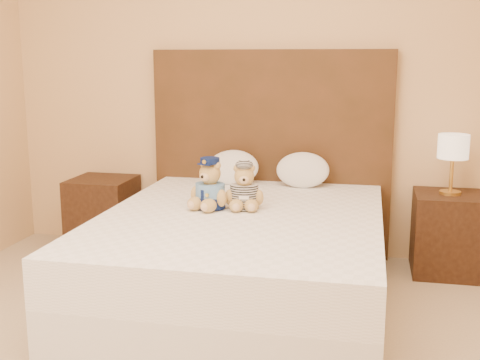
# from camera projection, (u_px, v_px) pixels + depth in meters

# --- Properties ---
(bed) EXTENTS (1.60, 2.00, 0.55)m
(bed) POSITION_uv_depth(u_px,v_px,m) (242.00, 259.00, 3.55)
(bed) COLOR white
(bed) RESTS_ON ground
(headboard) EXTENTS (1.75, 0.08, 1.50)m
(headboard) POSITION_uv_depth(u_px,v_px,m) (270.00, 153.00, 4.42)
(headboard) COLOR #4F2D17
(headboard) RESTS_ON ground
(nightstand_left) EXTENTS (0.45, 0.45, 0.55)m
(nightstand_left) POSITION_uv_depth(u_px,v_px,m) (103.00, 214.00, 4.57)
(nightstand_left) COLOR #3A2212
(nightstand_left) RESTS_ON ground
(nightstand_right) EXTENTS (0.45, 0.45, 0.55)m
(nightstand_right) POSITION_uv_depth(u_px,v_px,m) (447.00, 234.00, 4.06)
(nightstand_right) COLOR #3A2212
(nightstand_right) RESTS_ON ground
(lamp) EXTENTS (0.20, 0.20, 0.40)m
(lamp) POSITION_uv_depth(u_px,v_px,m) (453.00, 150.00, 3.94)
(lamp) COLOR gold
(lamp) RESTS_ON nightstand_right
(teddy_police) EXTENTS (0.34, 0.33, 0.31)m
(teddy_police) POSITION_uv_depth(u_px,v_px,m) (210.00, 184.00, 3.59)
(teddy_police) COLOR #A77B41
(teddy_police) RESTS_ON bed
(teddy_prisoner) EXTENTS (0.28, 0.27, 0.27)m
(teddy_prisoner) POSITION_uv_depth(u_px,v_px,m) (244.00, 186.00, 3.58)
(teddy_prisoner) COLOR #A77B41
(teddy_prisoner) RESTS_ON bed
(pillow_left) EXTENTS (0.37, 0.24, 0.26)m
(pillow_left) POSITION_uv_depth(u_px,v_px,m) (233.00, 166.00, 4.31)
(pillow_left) COLOR white
(pillow_left) RESTS_ON bed
(pillow_right) EXTENTS (0.37, 0.24, 0.26)m
(pillow_right) POSITION_uv_depth(u_px,v_px,m) (303.00, 168.00, 4.21)
(pillow_right) COLOR white
(pillow_right) RESTS_ON bed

